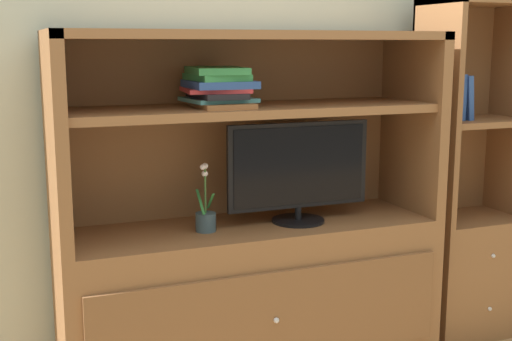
% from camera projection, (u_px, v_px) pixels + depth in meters
% --- Properties ---
extents(painted_rear_wall, '(6.00, 0.10, 2.80)m').
position_uv_depth(painted_rear_wall, '(225.00, 57.00, 3.18)').
color(painted_rear_wall, '#ADB29E').
rests_on(painted_rear_wall, ground_plane).
extents(media_console, '(1.68, 0.55, 1.52)m').
position_uv_depth(media_console, '(251.00, 264.00, 3.03)').
color(media_console, brown).
rests_on(media_console, ground_plane).
extents(tv_monitor, '(0.67, 0.24, 0.45)m').
position_uv_depth(tv_monitor, '(299.00, 170.00, 2.99)').
color(tv_monitor, black).
rests_on(tv_monitor, media_console).
extents(potted_plant, '(0.09, 0.12, 0.29)m').
position_uv_depth(potted_plant, '(206.00, 217.00, 2.87)').
color(potted_plant, '#384C56').
rests_on(potted_plant, media_console).
extents(magazine_stack, '(0.30, 0.35, 0.16)m').
position_uv_depth(magazine_stack, '(218.00, 87.00, 2.83)').
color(magazine_stack, '#A56638').
rests_on(magazine_stack, media_console).
extents(bookshelf_tall, '(0.51, 0.39, 1.67)m').
position_uv_depth(bookshelf_tall, '(467.00, 227.00, 3.45)').
color(bookshelf_tall, brown).
rests_on(bookshelf_tall, ground_plane).
extents(upright_book_row, '(0.12, 0.15, 0.28)m').
position_uv_depth(upright_book_row, '(453.00, 95.00, 3.27)').
color(upright_book_row, red).
rests_on(upright_book_row, bookshelf_tall).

